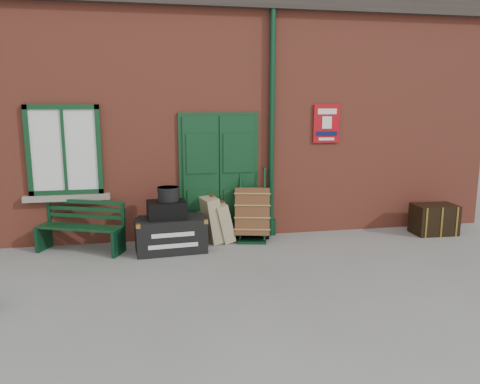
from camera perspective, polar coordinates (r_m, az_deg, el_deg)
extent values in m
plane|color=gray|center=(7.30, 1.59, -8.59)|extent=(80.00, 80.00, 0.00)
cube|color=#A84A36|center=(10.34, -2.63, 8.45)|extent=(10.00, 4.00, 4.00)
cube|color=#38302B|center=(10.47, -2.74, 20.29)|extent=(10.30, 4.30, 0.30)
cube|color=#0F371B|center=(8.37, -2.56, 1.70)|extent=(1.42, 0.12, 2.32)
cube|color=white|center=(8.32, -20.65, 4.79)|extent=(1.20, 0.08, 1.50)
cylinder|color=#0C331D|center=(8.43, 3.89, 7.91)|extent=(0.10, 0.10, 4.00)
cube|color=#B30C15|center=(8.80, 10.50, 8.20)|extent=(0.50, 0.03, 0.70)
cube|color=#0F371B|center=(8.11, -18.96, -4.09)|extent=(1.44, 0.89, 0.04)
cube|color=#0F371B|center=(8.22, -18.35, -1.97)|extent=(1.31, 0.57, 0.37)
cube|color=#0C331D|center=(8.52, -22.81, -5.12)|extent=(0.21, 0.41, 0.42)
cube|color=#0C331D|center=(7.85, -14.59, -5.93)|extent=(0.21, 0.41, 0.42)
cube|color=black|center=(7.84, -8.45, -5.15)|extent=(1.18, 0.71, 0.57)
cube|color=black|center=(7.73, -8.91, -2.14)|extent=(0.66, 0.50, 0.28)
cylinder|color=black|center=(7.71, -8.75, -0.23)|extent=(0.37, 0.37, 0.23)
cube|color=tan|center=(8.28, -3.52, -3.29)|extent=(0.45, 0.63, 0.82)
cube|color=tan|center=(8.30, -2.26, -3.64)|extent=(0.45, 0.57, 0.71)
cube|color=#0C331D|center=(8.34, 1.49, -5.91)|extent=(0.56, 0.45, 0.05)
cylinder|color=#0C331D|center=(8.36, 0.05, -1.54)|extent=(0.12, 0.35, 1.24)
cylinder|color=#0C331D|center=(8.36, 3.00, -1.56)|extent=(0.12, 0.35, 1.24)
cylinder|color=black|center=(8.51, -0.41, -4.92)|extent=(0.10, 0.24, 0.23)
cylinder|color=black|center=(8.50, 3.42, -4.94)|extent=(0.10, 0.24, 0.23)
cube|color=brown|center=(8.36, 1.52, -2.43)|extent=(0.74, 0.78, 0.92)
cube|color=black|center=(9.50, 22.57, -3.07)|extent=(0.80, 0.54, 0.56)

